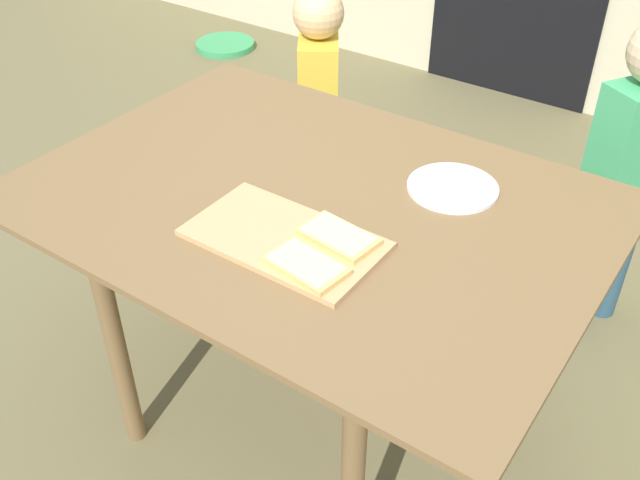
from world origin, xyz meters
The scene contains 9 objects.
ground_plane centered at (0.00, 0.00, 0.00)m, with size 16.00×16.00×0.00m, color brown.
dining_table centered at (0.00, 0.00, 0.67)m, with size 1.38×0.99×0.78m.
cutting_board centered at (0.05, -0.18, 0.78)m, with size 0.43×0.24×0.01m, color tan.
pizza_slice_far_right centered at (0.16, -0.12, 0.80)m, with size 0.18×0.12×0.02m.
pizza_slice_near_right centered at (0.16, -0.24, 0.80)m, with size 0.18×0.12×0.02m.
plate_white_right centered at (0.26, 0.23, 0.78)m, with size 0.22×0.22×0.01m, color silver.
child_left centered at (-0.55, 0.82, 0.56)m, with size 0.25×0.28×0.96m.
child_right centered at (0.54, 0.89, 0.63)m, with size 0.24×0.28×1.06m.
garden_hose_coil centered at (-2.08, 2.00, 0.02)m, with size 0.36×0.36×0.04m, color #399958.
Camera 1 is at (0.85, -1.18, 1.74)m, focal length 40.71 mm.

